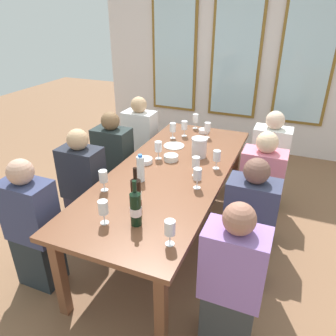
{
  "coord_description": "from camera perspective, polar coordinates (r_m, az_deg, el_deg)",
  "views": [
    {
      "loc": [
        0.96,
        -2.4,
        2.07
      ],
      "look_at": [
        0.0,
        -0.06,
        0.79
      ],
      "focal_mm": 34.76,
      "sensor_mm": 36.0,
      "label": 1
    }
  ],
  "objects": [
    {
      "name": "water_bottle",
      "position": [
        2.69,
        -4.82,
        -0.09
      ],
      "size": [
        0.06,
        0.06,
        0.24
      ],
      "color": "white",
      "rests_on": "dining_table"
    },
    {
      "name": "wine_glass_3",
      "position": [
        3.61,
        6.94,
        7.06
      ],
      "size": [
        0.07,
        0.07,
        0.17
      ],
      "color": "white",
      "rests_on": "dining_table"
    },
    {
      "name": "seated_person_5",
      "position": [
        2.63,
        14.01,
        -10.02
      ],
      "size": [
        0.38,
        0.24,
        1.11
      ],
      "color": "#31233F",
      "rests_on": "ground"
    },
    {
      "name": "wine_bottle_1",
      "position": [
        2.34,
        -5.63,
        -4.32
      ],
      "size": [
        0.08,
        0.08,
        0.32
      ],
      "color": "black",
      "rests_on": "dining_table"
    },
    {
      "name": "white_plate_0",
      "position": [
        3.4,
        1.06,
        3.91
      ],
      "size": [
        0.21,
        0.21,
        0.01
      ],
      "primitive_type": "cylinder",
      "color": "white",
      "rests_on": "dining_table"
    },
    {
      "name": "wine_glass_6",
      "position": [
        2.77,
        4.91,
        0.83
      ],
      "size": [
        0.07,
        0.07,
        0.17
      ],
      "color": "white",
      "rests_on": "dining_table"
    },
    {
      "name": "wine_glass_9",
      "position": [
        3.63,
        2.89,
        7.42
      ],
      "size": [
        0.07,
        0.07,
        0.17
      ],
      "color": "white",
      "rests_on": "dining_table"
    },
    {
      "name": "wine_glass_0",
      "position": [
        3.57,
        0.84,
        7.0
      ],
      "size": [
        0.07,
        0.07,
        0.17
      ],
      "color": "white",
      "rests_on": "dining_table"
    },
    {
      "name": "seated_person_3",
      "position": [
        3.11,
        15.81,
        -4.01
      ],
      "size": [
        0.38,
        0.24,
        1.11
      ],
      "color": "#252132",
      "rests_on": "ground"
    },
    {
      "name": "seated_person_0",
      "position": [
        4.03,
        -4.86,
        4.28
      ],
      "size": [
        0.38,
        0.24,
        1.11
      ],
      "color": "#362F2D",
      "rests_on": "ground"
    },
    {
      "name": "tasting_bowl_0",
      "position": [
        3.79,
        6.32,
        6.49
      ],
      "size": [
        0.12,
        0.12,
        0.04
      ],
      "primitive_type": "cylinder",
      "color": "white",
      "rests_on": "dining_table"
    },
    {
      "name": "wine_glass_10",
      "position": [
        3.88,
        4.83,
        8.65
      ],
      "size": [
        0.07,
        0.07,
        0.17
      ],
      "color": "white",
      "rests_on": "dining_table"
    },
    {
      "name": "seated_person_2",
      "position": [
        3.53,
        -9.47,
        0.6
      ],
      "size": [
        0.38,
        0.24,
        1.11
      ],
      "color": "#2B3A37",
      "rests_on": "ground"
    },
    {
      "name": "tasting_bowl_2",
      "position": [
        3.04,
        -4.11,
        1.31
      ],
      "size": [
        0.15,
        0.15,
        0.04
      ],
      "primitive_type": "cylinder",
      "color": "white",
      "rests_on": "dining_table"
    },
    {
      "name": "wine_glass_1",
      "position": [
        3.07,
        -1.72,
        3.64
      ],
      "size": [
        0.07,
        0.07,
        0.17
      ],
      "color": "white",
      "rests_on": "dining_table"
    },
    {
      "name": "back_wall_with_windows",
      "position": [
        5.06,
        11.95,
        19.32
      ],
      "size": [
        4.17,
        0.1,
        2.9
      ],
      "color": "silver",
      "rests_on": "ground"
    },
    {
      "name": "metal_pitcher",
      "position": [
        3.14,
        5.5,
        3.63
      ],
      "size": [
        0.16,
        0.16,
        0.19
      ],
      "color": "silver",
      "rests_on": "dining_table"
    },
    {
      "name": "ground_plane",
      "position": [
        3.31,
        0.41,
        -11.84
      ],
      "size": [
        12.0,
        12.0,
        0.0
      ],
      "primitive_type": "plane",
      "color": "brown"
    },
    {
      "name": "wine_glass_4",
      "position": [
        2.91,
        8.56,
        2.06
      ],
      "size": [
        0.07,
        0.07,
        0.17
      ],
      "color": "white",
      "rests_on": "dining_table"
    },
    {
      "name": "tasting_bowl_1",
      "position": [
        3.08,
        0.54,
        1.83
      ],
      "size": [
        0.14,
        0.14,
        0.05
      ],
      "primitive_type": "cylinder",
      "color": "white",
      "rests_on": "dining_table"
    },
    {
      "name": "wine_bottle_0",
      "position": [
        2.16,
        -5.69,
        -6.98
      ],
      "size": [
        0.08,
        0.08,
        0.33
      ],
      "color": "black",
      "rests_on": "dining_table"
    },
    {
      "name": "dining_table",
      "position": [
        2.94,
        0.46,
        -1.54
      ],
      "size": [
        0.97,
        2.42,
        0.74
      ],
      "color": "brown",
      "rests_on": "ground"
    },
    {
      "name": "wine_glass_8",
      "position": [
        2.58,
        5.18,
        -1.15
      ],
      "size": [
        0.07,
        0.07,
        0.17
      ],
      "color": "white",
      "rests_on": "dining_table"
    },
    {
      "name": "wine_glass_2",
      "position": [
        2.59,
        -11.28,
        -1.61
      ],
      "size": [
        0.07,
        0.07,
        0.17
      ],
      "color": "white",
      "rests_on": "dining_table"
    },
    {
      "name": "seated_person_6",
      "position": [
        2.75,
        -22.54,
        -9.72
      ],
      "size": [
        0.38,
        0.24,
        1.11
      ],
      "color": "#232B30",
      "rests_on": "ground"
    },
    {
      "name": "seated_person_4",
      "position": [
        3.15,
        -14.5,
        -3.43
      ],
      "size": [
        0.38,
        0.24,
        1.11
      ],
      "color": "#312F3F",
      "rests_on": "ground"
    },
    {
      "name": "wine_glass_7",
      "position": [
        2.21,
        -11.3,
        -6.97
      ],
      "size": [
        0.07,
        0.07,
        0.17
      ],
      "color": "white",
      "rests_on": "dining_table"
    },
    {
      "name": "seated_person_1",
      "position": [
        3.67,
        17.21,
        0.74
      ],
      "size": [
        0.38,
        0.24,
        1.11
      ],
      "color": "#343932",
      "rests_on": "ground"
    },
    {
      "name": "seated_person_7",
      "position": [
        2.16,
        11.07,
        -19.3
      ],
      "size": [
        0.38,
        0.24,
        1.11
      ],
      "color": "#343739",
      "rests_on": "ground"
    },
    {
      "name": "wine_glass_5",
      "position": [
        1.99,
        0.33,
        -10.51
      ],
      "size": [
        0.07,
        0.07,
        0.17
      ],
      "color": "white",
      "rests_on": "dining_table"
    }
  ]
}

